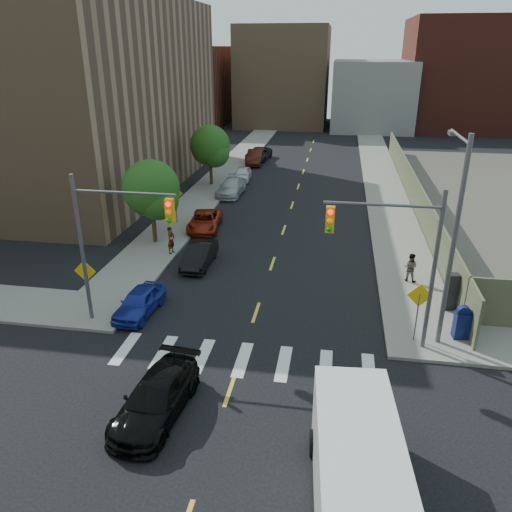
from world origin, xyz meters
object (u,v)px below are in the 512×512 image
(parked_car_blue, at_px, (139,302))
(cargo_van, at_px, (356,463))
(parked_car_silver, at_px, (231,187))
(pedestrian_east, at_px, (410,267))
(parked_car_black, at_px, (199,255))
(parked_car_grey, at_px, (259,154))
(parked_car_maroon, at_px, (255,157))
(black_sedan, at_px, (156,398))
(parked_car_red, at_px, (205,221))
(payphone, at_px, (451,292))
(mailbox, at_px, (462,322))
(pedestrian_west, at_px, (171,240))
(parked_car_white, at_px, (243,174))

(parked_car_blue, height_order, cargo_van, cargo_van)
(parked_car_silver, bearing_deg, parked_car_blue, -87.18)
(cargo_van, bearing_deg, pedestrian_east, 73.21)
(parked_car_black, height_order, parked_car_grey, parked_car_grey)
(parked_car_black, xyz_separation_m, cargo_van, (8.68, -15.34, 0.73))
(parked_car_maroon, bearing_deg, parked_car_silver, -93.87)
(cargo_van, bearing_deg, parked_car_black, 114.87)
(parked_car_black, distance_m, cargo_van, 17.64)
(black_sedan, distance_m, cargo_van, 7.21)
(parked_car_red, bearing_deg, payphone, -38.54)
(parked_car_silver, bearing_deg, mailbox, -52.41)
(pedestrian_east, bearing_deg, cargo_van, 97.93)
(black_sedan, bearing_deg, mailbox, 36.13)
(payphone, relative_size, pedestrian_west, 1.10)
(parked_car_maroon, relative_size, mailbox, 3.00)
(parked_car_red, relative_size, parked_car_white, 1.18)
(parked_car_silver, height_order, cargo_van, cargo_van)
(parked_car_blue, bearing_deg, cargo_van, -38.44)
(parked_car_red, bearing_deg, parked_car_white, 84.50)
(parked_car_maroon, distance_m, mailbox, 36.69)
(parked_car_grey, height_order, payphone, payphone)
(parked_car_maroon, bearing_deg, parked_car_blue, -93.87)
(payphone, bearing_deg, parked_car_maroon, 110.19)
(parked_car_white, distance_m, cargo_van, 36.98)
(parked_car_black, bearing_deg, black_sedan, -80.91)
(parked_car_blue, xyz_separation_m, parked_car_red, (0.00, 12.20, -0.01))
(parked_car_white, bearing_deg, parked_car_grey, 85.42)
(parked_car_maroon, bearing_deg, cargo_van, -80.76)
(pedestrian_west, bearing_deg, black_sedan, -151.29)
(cargo_van, xyz_separation_m, mailbox, (4.72, 9.26, -0.48))
(parked_car_blue, distance_m, pedestrian_west, 7.31)
(mailbox, relative_size, payphone, 0.84)
(black_sedan, xyz_separation_m, pedestrian_west, (-4.07, 13.99, 0.31))
(parked_car_red, relative_size, pedestrian_west, 2.63)
(cargo_van, distance_m, payphone, 12.80)
(parked_car_grey, relative_size, mailbox, 3.18)
(parked_car_blue, height_order, parked_car_black, parked_car_black)
(parked_car_white, bearing_deg, mailbox, -65.42)
(parked_car_red, bearing_deg, mailbox, -45.19)
(parked_car_grey, height_order, cargo_van, cargo_van)
(payphone, bearing_deg, parked_car_grey, 108.55)
(parked_car_silver, distance_m, payphone, 23.67)
(parked_car_white, bearing_deg, parked_car_red, -94.58)
(parked_car_maroon, bearing_deg, payphone, -68.48)
(cargo_van, bearing_deg, mailbox, 58.34)
(parked_car_silver, bearing_deg, payphone, -48.77)
(parked_car_black, height_order, cargo_van, cargo_van)
(parked_car_silver, bearing_deg, pedestrian_west, -90.47)
(parked_car_white, bearing_deg, payphone, -62.78)
(parked_car_black, bearing_deg, pedestrian_west, 151.07)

